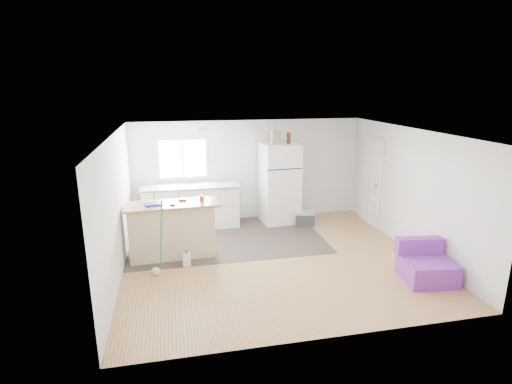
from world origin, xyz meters
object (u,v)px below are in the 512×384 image
cooler (305,218)px  blue_tray (153,204)px  cleaner_jug (187,259)px  bottle_right (288,138)px  refrigerator (279,183)px  purple_seat (426,266)px  bottle_left (289,138)px  red_cup (202,198)px  mop (157,262)px  cardboard_box (276,137)px  kitchen_cabinets (191,206)px  peninsula (172,230)px

cooler → blue_tray: 3.67m
cleaner_jug → bottle_right: (2.48, 2.01, 1.89)m
refrigerator → purple_seat: refrigerator is taller
bottle_left → refrigerator: bearing=152.5°
refrigerator → red_cup: 2.47m
cooler → mop: 3.80m
cleaner_jug → cardboard_box: (2.17, 1.98, 1.91)m
purple_seat → kitchen_cabinets: bearing=144.9°
cardboard_box → bottle_left: (0.31, -0.04, -0.02)m
refrigerator → bottle_right: size_ratio=7.57×
purple_seat → bottle_left: (-1.45, 3.30, 1.78)m
mop → bottle_right: 4.13m
blue_tray → refrigerator: bearing=28.9°
mop → blue_tray: 1.09m
red_cup → bottle_right: bottle_right is taller
cleaner_jug → bottle_left: bottle_left is taller
red_cup → bottle_left: bearing=33.8°
refrigerator → purple_seat: 3.84m
refrigerator → cleaner_jug: 3.17m
mop → red_cup: bearing=22.6°
peninsula → cooler: size_ratio=3.48×
peninsula → bottle_left: (2.71, 1.43, 1.48)m
purple_seat → cardboard_box: (-1.76, 3.35, 1.80)m
purple_seat → bottle_right: bearing=121.2°
purple_seat → blue_tray: 4.92m
mop → cardboard_box: (2.68, 2.20, 1.81)m
kitchen_cabinets → refrigerator: bearing=-1.0°
kitchen_cabinets → mop: (-0.73, -2.32, -0.27)m
refrigerator → red_cup: refrigerator is taller
refrigerator → bottle_left: 1.09m
bottle_left → red_cup: bearing=-146.2°
cooler → purple_seat: size_ratio=0.56×
cooler → purple_seat: (1.12, -2.99, 0.07)m
blue_tray → bottle_left: 3.50m
purple_seat → mop: 4.59m
peninsula → bottle_right: (2.71, 1.50, 1.48)m
kitchen_cabinets → cardboard_box: size_ratio=7.42×
bottle_left → bottle_right: same height
purple_seat → bottle_right: (-1.46, 3.37, 1.78)m
bottle_left → bottle_right: bearing=92.0°
red_cup → bottle_left: 2.71m
purple_seat → cardboard_box: bearing=125.7°
kitchen_cabinets → peninsula: 1.66m
kitchen_cabinets → bottle_right: bottle_right is taller
refrigerator → purple_seat: size_ratio=2.11×
cooler → bottle_left: size_ratio=2.01×
cleaner_jug → blue_tray: bearing=135.1°
bottle_right → cardboard_box: bearing=-175.2°
purple_seat → mop: size_ratio=0.66×
cooler → peninsula: bearing=-147.5°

